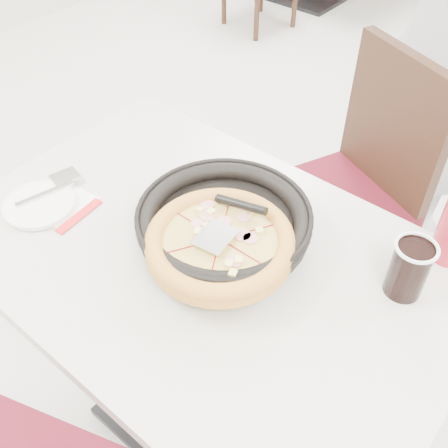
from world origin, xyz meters
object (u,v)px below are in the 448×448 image
Objects in this scene: chair_far at (335,198)px; pizza at (220,246)px; cola_glass at (408,270)px; diner_person at (441,50)px; main_table at (207,341)px; side_plate at (40,205)px; pizza_pan at (224,226)px.

chair_far is 0.74m from pizza.
cola_glass is 1.10m from diner_person.
side_plate is (-0.42, -0.15, 0.38)m from main_table.
cola_glass is at bearing 18.20° from pizza_pan.
main_table is 3.01× the size of pizza_pan.
pizza_pan is at bearing 79.31° from main_table.
diner_person reaches higher than cola_glass.
pizza_pan is (0.01, -0.59, 0.32)m from chair_far.
cola_glass reaches higher than pizza.
chair_far is 0.66m from diner_person.
cola_glass is (0.40, -0.46, 0.34)m from chair_far.
side_plate is at bearing -157.39° from cola_glass.
pizza reaches higher than main_table.
chair_far is 0.67m from pizza_pan.
pizza is 0.50m from side_plate.
pizza_pan is 1.16m from diner_person.
pizza_pan is 0.08m from pizza.
diner_person reaches higher than chair_far.
main_table is 1.26× the size of chair_far.
main_table is at bearing 20.06° from side_plate.
pizza is 0.40m from cola_glass.
pizza_pan is at bearing 123.46° from pizza.
pizza is (0.06, -0.01, 0.44)m from main_table.
cola_glass is 0.08× the size of diner_person.
diner_person reaches higher than main_table.
chair_far is 5.29× the size of side_plate.
main_table is 3.65× the size of pizza.
diner_person is at bearing 71.81° from side_plate.
chair_far is (0.01, 0.65, 0.10)m from main_table.
main_table is 0.63m from cola_glass.
chair_far reaches higher than cola_glass.
chair_far reaches higher than pizza.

